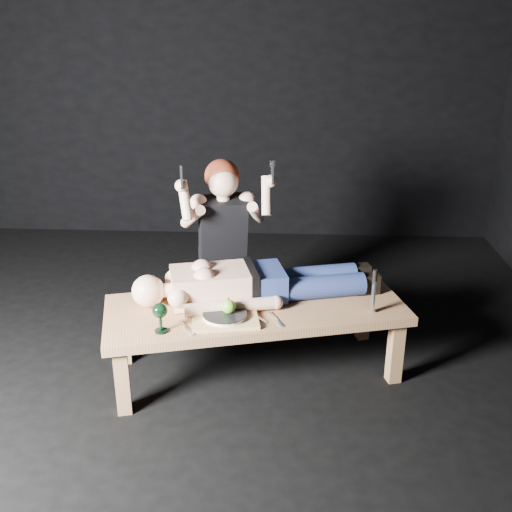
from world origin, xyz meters
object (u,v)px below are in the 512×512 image
lying_man (260,278)px  carving_knife (374,291)px  kneeling_woman (222,243)px  serving_tray (225,318)px  table (256,339)px  goblet (160,318)px

lying_man → carving_knife: 0.68m
lying_man → kneeling_woman: (-0.28, 0.46, 0.05)m
kneeling_woman → serving_tray: size_ratio=3.38×
kneeling_woman → carving_knife: size_ratio=4.70×
kneeling_woman → serving_tray: bearing=-97.3°
table → carving_knife: (0.68, -0.04, 0.36)m
lying_man → carving_knife: carving_knife is taller
goblet → carving_knife: carving_knife is taller
table → lying_man: bearing=66.7°
table → kneeling_woman: (-0.26, 0.58, 0.40)m
table → serving_tray: (-0.16, -0.19, 0.24)m
carving_knife → table: bearing=162.0°
table → lying_man: (0.02, 0.13, 0.35)m
goblet → serving_tray: bearing=24.4°
goblet → lying_man: bearing=42.2°
table → goblet: bearing=-159.8°
serving_tray → lying_man: bearing=60.0°
lying_man → goblet: bearing=-152.2°
goblet → carving_knife: bearing=14.3°
lying_man → serving_tray: 0.38m
lying_man → goblet: size_ratio=9.62×
serving_tray → table: bearing=49.5°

